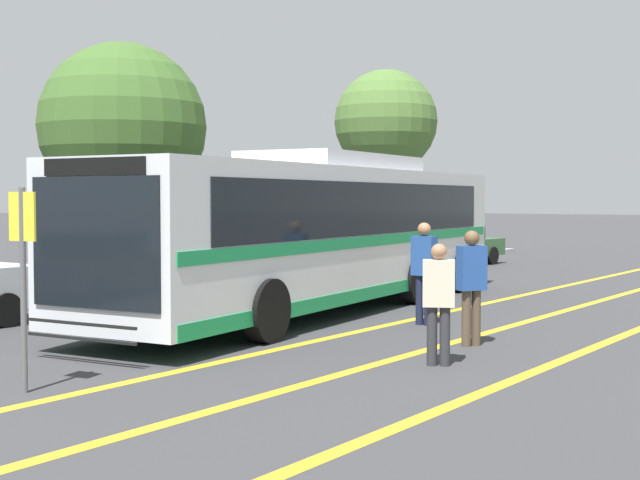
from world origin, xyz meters
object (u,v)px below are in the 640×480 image
at_px(parked_car_2, 195,263).
at_px(parked_car_3, 344,253).
at_px(pedestrian_0, 471,280).
at_px(pedestrian_1, 439,297).
at_px(transit_bus, 320,230).
at_px(tree_2, 122,127).
at_px(tree_1, 386,122).
at_px(parked_car_4, 447,245).
at_px(pedestrian_2, 424,266).
at_px(bus_stop_sign, 23,263).

bearing_deg(parked_car_2, parked_car_3, 87.02).
relative_size(pedestrian_0, pedestrian_1, 1.07).
height_order(transit_bus, tree_2, tree_2).
relative_size(transit_bus, pedestrian_0, 7.57).
bearing_deg(pedestrian_0, parked_car_3, -103.60).
bearing_deg(tree_1, parked_car_2, -164.17).
relative_size(parked_car_4, pedestrian_2, 2.50).
relative_size(parked_car_3, tree_2, 0.73).
bearing_deg(transit_bus, tree_2, -23.18).
bearing_deg(pedestrian_0, tree_1, -112.25).
relative_size(pedestrian_1, tree_2, 0.25).
height_order(parked_car_3, tree_1, tree_1).
bearing_deg(parked_car_3, pedestrian_0, -41.94).
distance_m(pedestrian_1, tree_2, 15.06).
bearing_deg(tree_2, tree_1, -2.14).
xyz_separation_m(parked_car_2, tree_1, (15.25, 4.32, 4.46)).
bearing_deg(bus_stop_sign, transit_bus, -85.32).
bearing_deg(pedestrian_1, pedestrian_0, -106.20).
bearing_deg(pedestrian_0, bus_stop_sign, 8.26).
distance_m(parked_car_2, pedestrian_1, 9.41).
relative_size(parked_car_3, pedestrian_1, 2.91).
bearing_deg(tree_1, parked_car_4, -127.10).
bearing_deg(tree_2, parked_car_2, -114.49).
xyz_separation_m(parked_car_3, pedestrian_0, (-8.49, -8.09, 0.29)).
distance_m(pedestrian_2, bus_stop_sign, 7.56).
distance_m(pedestrian_0, pedestrian_1, 1.73).
height_order(parked_car_3, pedestrian_2, pedestrian_2).
distance_m(tree_1, tree_2, 13.11).
height_order(parked_car_4, pedestrian_1, pedestrian_1).
height_order(parked_car_2, tree_2, tree_2).
relative_size(parked_car_2, tree_2, 0.76).
distance_m(parked_car_4, pedestrian_1, 18.01).
distance_m(parked_car_2, pedestrian_0, 8.46).
bearing_deg(parked_car_2, pedestrian_2, -11.34).
bearing_deg(bus_stop_sign, pedestrian_1, -132.76).
bearing_deg(transit_bus, bus_stop_sign, 94.68).
height_order(pedestrian_0, pedestrian_2, pedestrian_2).
bearing_deg(transit_bus, tree_1, -69.63).
xyz_separation_m(transit_bus, tree_2, (2.48, 8.52, 2.59)).
xyz_separation_m(parked_car_2, tree_2, (2.19, 4.81, 3.43)).
relative_size(pedestrian_2, tree_2, 0.28).
xyz_separation_m(parked_car_3, tree_2, (-3.82, 4.80, 3.50)).
distance_m(pedestrian_2, tree_1, 19.87).
bearing_deg(parked_car_3, parked_car_2, -85.48).
relative_size(transit_bus, tree_2, 2.03).
height_order(tree_1, tree_2, tree_1).
bearing_deg(parked_car_4, parked_car_2, 94.07).
relative_size(tree_1, tree_2, 1.11).
bearing_deg(bus_stop_sign, tree_1, -74.66).
xyz_separation_m(parked_car_4, pedestrian_2, (-12.77, -6.22, 0.37)).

